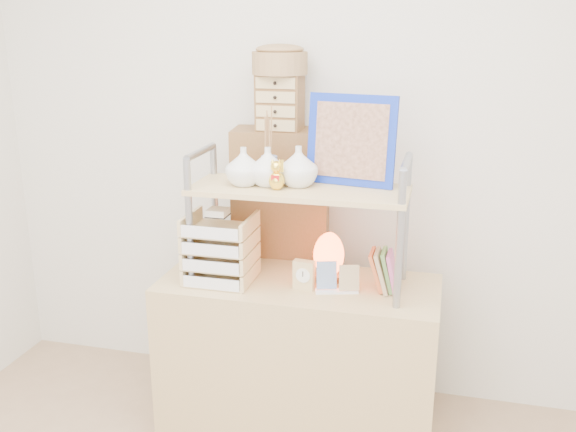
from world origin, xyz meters
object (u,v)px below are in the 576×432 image
salt_lamp (329,256)px  letter_tray (219,253)px  desk (298,360)px  cabinet (282,265)px

salt_lamp → letter_tray: bearing=-164.0°
letter_tray → salt_lamp: size_ratio=1.52×
letter_tray → desk: bearing=11.7°
desk → letter_tray: (-0.33, -0.07, 0.51)m
cabinet → letter_tray: cabinet is taller
desk → cabinet: (-0.17, 0.37, 0.30)m
desk → salt_lamp: size_ratio=5.56×
letter_tray → salt_lamp: bearing=16.0°
desk → salt_lamp: (0.12, 0.06, 0.48)m
cabinet → salt_lamp: size_ratio=6.26×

